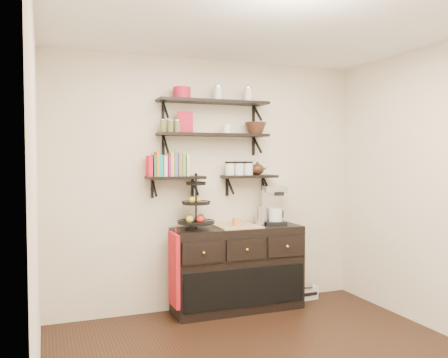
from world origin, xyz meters
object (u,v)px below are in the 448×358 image
Objects in this scene: fruit_stand at (196,211)px; radio at (305,292)px; coffee_maker at (273,206)px; sideboard at (237,268)px.

radio is (1.34, 0.06, -1.01)m from fruit_stand.
fruit_stand is 1.30× the size of coffee_maker.
sideboard is at bearing -0.54° from fruit_stand.
sideboard is 0.79m from fruit_stand.
radio is (0.44, 0.04, -1.02)m from coffee_maker.
coffee_maker reaches higher than sideboard.
sideboard is 0.79m from coffee_maker.
fruit_stand is 0.91m from coffee_maker.
radio is (0.88, 0.07, -0.37)m from sideboard.
fruit_stand is 1.95× the size of radio.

